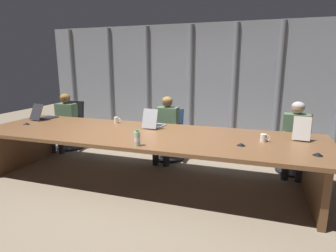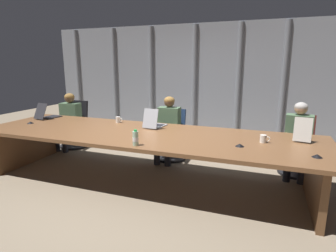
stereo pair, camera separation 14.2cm
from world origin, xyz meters
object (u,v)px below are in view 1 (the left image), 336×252
Objects in this scene: conference_mic_middle at (241,144)px; conference_mic_right_side at (318,154)px; water_bottle_primary at (137,139)px; coffee_mug_far at (264,138)px; person_left_mid at (166,125)px; conference_mic_left_side at (27,124)px; coffee_mug_near at (117,120)px; laptop_left_end at (44,116)px; person_center at (296,134)px; office_chair_left_mid at (169,140)px; office_chair_center at (296,150)px; laptop_center at (301,134)px; laptop_left_mid at (154,124)px; person_left_end at (64,118)px; office_chair_left_end at (71,130)px.

conference_mic_right_side is at bearing -8.72° from conference_mic_middle.
coffee_mug_far is at bearing 24.63° from water_bottle_primary.
person_left_mid is 10.70× the size of conference_mic_left_side.
coffee_mug_near is at bearing -55.44° from person_left_mid.
coffee_mug_near reaches higher than conference_mic_right_side.
laptop_left_end is 4.47m from conference_mic_right_side.
person_center reaches higher than conference_mic_middle.
laptop_left_end is 2.36m from office_chair_left_mid.
person_left_mid reaches higher than conference_mic_left_side.
office_chair_center is at bearing 168.08° from person_center.
person_center is (0.01, 0.63, -0.15)m from laptop_center.
conference_mic_middle is at bearing -108.74° from laptop_left_mid.
laptop_left_mid is 0.63m from person_left_mid.
laptop_center is 2.88m from coffee_mug_near.
water_bottle_primary is 1.58× the size of coffee_mug_far.
person_left_end is 4.38m from person_center.
office_chair_left_mid is at bearing 4.12° from laptop_left_mid.
water_bottle_primary is (0.18, -1.64, 0.18)m from person_left_mid.
laptop_left_mid is 3.94× the size of conference_mic_right_side.
office_chair_left_mid reaches higher than conference_mic_right_side.
conference_mic_middle is at bearing 68.46° from office_chair_left_end.
laptop_left_mid is 2.25m from person_center.
conference_mic_left_side is (-1.38, -0.58, -0.03)m from coffee_mug_near.
office_chair_left_end is 7.78× the size of coffee_mug_near.
person_center is (2.16, 0.61, -0.15)m from laptop_left_mid.
laptop_left_mid is at bearing -0.54° from person_left_mid.
office_chair_left_mid is 7.15× the size of coffee_mug_far.
conference_mic_middle is at bearing 136.38° from laptop_center.
coffee_mug_far is at bearing -96.43° from laptop_left_mid.
office_chair_left_end is at bearing 163.92° from coffee_mug_far.
coffee_mug_near is 1.49m from conference_mic_left_side.
office_chair_left_mid is at bearing -63.82° from laptop_left_end.
laptop_left_end is 4.48m from office_chair_center.
person_left_mid reaches higher than laptop_left_mid.
person_left_mid is at bearing 5.24° from laptop_left_mid.
conference_mic_middle is (-0.81, -1.39, 0.42)m from office_chair_center.
person_left_end is 10.52× the size of conference_mic_left_side.
person_left_end is 4.00m from coffee_mug_far.
laptop_left_mid is 0.47× the size of office_chair_left_mid.
laptop_left_end is 0.41× the size of person_center.
office_chair_left_mid is (2.21, -0.00, -0.02)m from office_chair_left_end.
person_center is at bearing 6.47° from laptop_center.
office_chair_left_mid is 2.04m from coffee_mug_far.
person_left_mid reaches higher than person_left_end.
office_chair_left_mid reaches higher than conference_mic_left_side.
person_left_mid is (-0.00, 0.61, -0.15)m from laptop_left_mid.
person_left_mid is 1.92m from coffee_mug_far.
office_chair_left_end reaches higher than water_bottle_primary.
laptop_center is at bearing 72.99° from person_left_mid.
laptop_left_end reaches higher than conference_mic_left_side.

